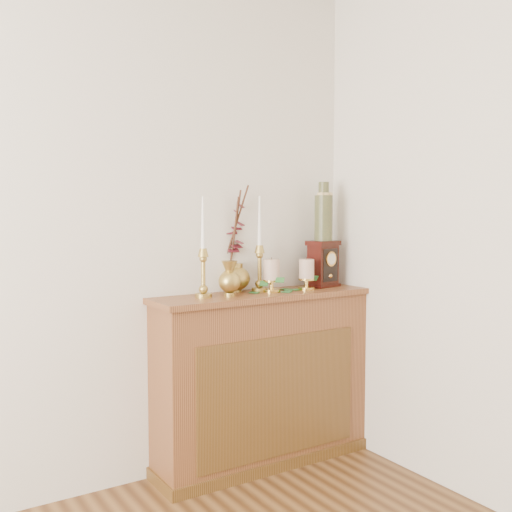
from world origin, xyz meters
TOP-DOWN VIEW (x-y plane):
  - console_shelf at (1.40, 2.10)m, footprint 1.24×0.34m
  - candlestick_left at (1.04, 2.10)m, footprint 0.08×0.08m
  - candlestick_center at (1.40, 2.14)m, footprint 0.09×0.09m
  - bud_vase at (1.17, 2.06)m, footprint 0.11×0.11m
  - ginger_jar at (1.31, 2.25)m, footprint 0.23×0.25m
  - pillar_candle_left at (1.44, 2.09)m, footprint 0.10×0.10m
  - pillar_candle_right at (1.66, 2.06)m, footprint 0.09×0.09m
  - ivy_garland at (1.58, 2.08)m, footprint 0.40×0.18m
  - mantel_clock at (1.83, 2.12)m, footprint 0.20×0.16m
  - ceramic_vase at (1.83, 2.13)m, footprint 0.10×0.10m

SIDE VIEW (x-z plane):
  - console_shelf at x=1.40m, z-range -0.03..0.90m
  - ivy_garland at x=1.58m, z-range 0.90..0.99m
  - bud_vase at x=1.17m, z-range 0.93..1.11m
  - pillar_candle_right at x=1.66m, z-range 0.93..1.11m
  - pillar_candle_left at x=1.44m, z-range 0.93..1.12m
  - mantel_clock at x=1.83m, z-range 0.93..1.19m
  - candlestick_left at x=1.04m, z-range 0.84..1.35m
  - candlestick_center at x=1.40m, z-range 0.84..1.35m
  - ginger_jar at x=1.31m, z-range 0.90..1.47m
  - ceramic_vase at x=1.83m, z-range 1.18..1.51m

